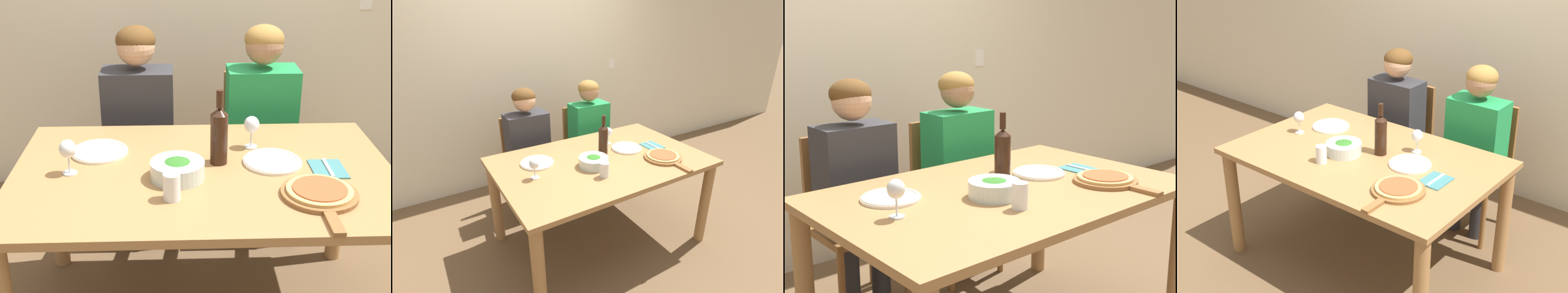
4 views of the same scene
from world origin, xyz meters
The scene contains 15 objects.
back_wall centered at (0.00, 1.45, 1.35)m, with size 10.00×0.06×2.70m.
dining_table centered at (0.00, 0.00, 0.66)m, with size 1.61×1.04×0.78m.
chair_left centered at (-0.32, 0.85, 0.50)m, with size 0.42×0.42×0.92m.
chair_right centered at (0.36, 0.85, 0.50)m, with size 0.42×0.42×0.92m.
person_woman centered at (-0.32, 0.74, 0.74)m, with size 0.47×0.51×1.23m.
person_man centered at (0.36, 0.74, 0.74)m, with size 0.47×0.51×1.23m.
wine_bottle centered at (0.07, 0.07, 0.91)m, with size 0.08×0.08×0.33m.
broccoli_bowl centered at (-0.11, -0.07, 0.81)m, with size 0.22×0.22×0.08m.
dinner_plate_left centered at (-0.46, 0.19, 0.78)m, with size 0.25×0.25×0.02m.
dinner_plate_right centered at (0.30, 0.06, 0.78)m, with size 0.25×0.25×0.02m.
pizza_on_board centered at (0.43, -0.24, 0.79)m, with size 0.29×0.43×0.04m.
wine_glass_left centered at (-0.55, -0.01, 0.88)m, with size 0.07×0.07×0.15m.
wine_glass_right centered at (0.23, 0.23, 0.88)m, with size 0.07×0.07×0.15m.
water_tumbler centered at (-0.13, -0.24, 0.83)m, with size 0.07×0.07×0.11m.
fork_on_napkin centered at (0.52, -0.01, 0.78)m, with size 0.14×0.18×0.01m.
Camera 3 is at (-1.59, -1.69, 1.48)m, focal length 50.00 mm.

